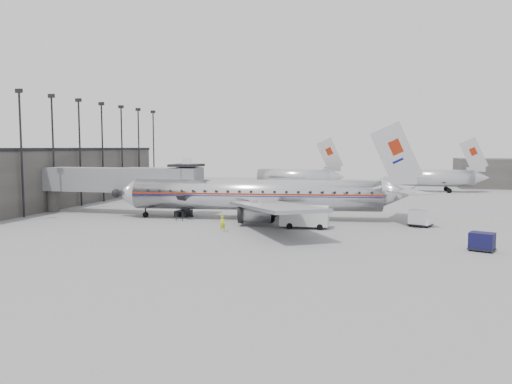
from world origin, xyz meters
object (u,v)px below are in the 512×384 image
service_van (305,216)px  baggage_cart_navy (482,241)px  baggage_cart_white (420,218)px  ramp_worker (223,224)px  airliner (262,195)px

service_van → baggage_cart_navy: 17.49m
baggage_cart_white → ramp_worker: baggage_cart_white is taller
airliner → baggage_cart_white: (17.47, -1.09, -1.92)m
service_van → ramp_worker: size_ratio=3.10×
baggage_cart_navy → airliner: bearing=171.4°
airliner → service_van: size_ratio=7.20×
ramp_worker → airliner: bearing=48.1°
airliner → service_van: 7.85m
airliner → baggage_cart_white: airliner is taller
service_van → baggage_cart_white: size_ratio=1.82×
ramp_worker → baggage_cart_white: bearing=-7.4°
service_van → baggage_cart_navy: size_ratio=2.11×
service_van → baggage_cart_navy: bearing=-28.0°
service_van → ramp_worker: 8.69m
baggage_cart_navy → ramp_worker: size_ratio=1.47×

